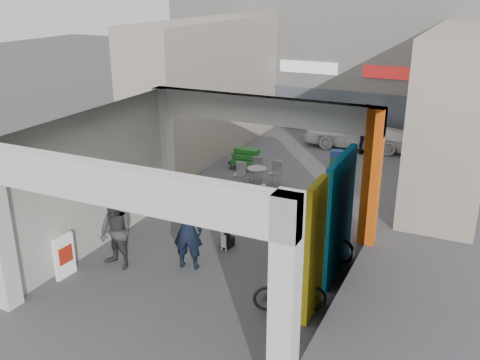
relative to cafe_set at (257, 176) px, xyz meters
The scene contains 21 objects.
ground 4.76m from the cafe_set, 75.45° to the right, with size 90.00×90.00×0.00m, color #4F5054.
arcade_canopy 6.04m from the cafe_set, 72.27° to the right, with size 6.40×6.45×6.40m.
far_building 10.17m from the cafe_set, 82.76° to the left, with size 18.00×4.08×8.00m.
plaza_bldg_left 4.92m from the cafe_set, 138.75° to the left, with size 2.00×9.00×5.00m, color #A89D8B.
plaza_bldg_right 6.76m from the cafe_set, 26.98° to the left, with size 2.00×9.00×5.00m, color #A89D8B.
bollard_left 2.34m from the cafe_set, 102.70° to the right, with size 0.09×0.09×0.83m, color gray.
bollard_center 2.30m from the cafe_set, 61.62° to the right, with size 0.09×0.09×0.85m, color gray.
bollard_right 3.66m from the cafe_set, 39.69° to the right, with size 0.09×0.09×0.94m, color gray.
advert_board_near 7.38m from the cafe_set, 102.14° to the right, with size 0.13×0.55×1.00m.
advert_board_far 3.46m from the cafe_set, 116.71° to the right, with size 0.19×0.55×1.00m.
cafe_set is the anchor object (origin of this frame).
produce_stand 1.63m from the cafe_set, 128.42° to the left, with size 1.08×0.59×0.71m.
crate_stack 3.58m from the cafe_set, 59.55° to the left, with size 0.52×0.44×0.56m.
border_collie 4.58m from the cafe_set, 76.03° to the right, with size 0.24×0.48×0.66m.
man_with_dog 5.75m from the cafe_set, 82.56° to the right, with size 0.69×0.45×1.89m, color black.
man_back_turned 6.43m from the cafe_set, 96.70° to the right, with size 0.85×0.66×1.75m, color #37373A.
man_elderly 4.63m from the cafe_set, 48.40° to the right, with size 0.85×0.55×1.74m, color #5886AB.
man_crates 5.44m from the cafe_set, 62.84° to the left, with size 1.16×0.48×1.98m, color black.
bicycle_front 5.01m from the cafe_set, 48.83° to the right, with size 0.67×1.92×1.01m, color black.
bicycle_rear 7.25m from the cafe_set, 61.18° to the right, with size 0.42×1.49×0.90m, color black.
white_van 5.96m from the cafe_set, 71.10° to the left, with size 1.63×4.04×1.38m, color white.
Camera 1 is at (5.34, -10.52, 6.24)m, focal length 40.00 mm.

